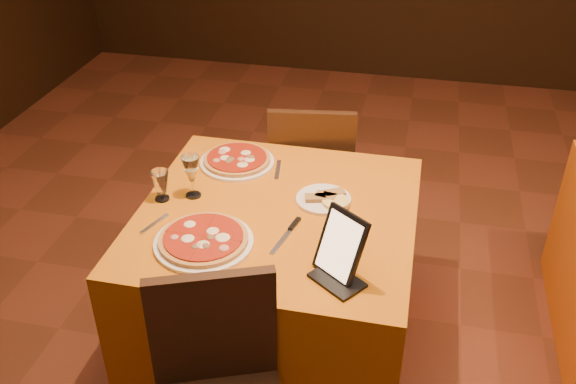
% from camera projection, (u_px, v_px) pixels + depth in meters
% --- Properties ---
extents(floor, '(6.00, 7.00, 0.01)m').
position_uv_depth(floor, '(373.00, 383.00, 2.79)').
color(floor, '#5E2D19').
rests_on(floor, ground).
extents(main_table, '(1.10, 1.10, 0.75)m').
position_uv_depth(main_table, '(278.00, 283.00, 2.77)').
color(main_table, '#C6690C').
rests_on(main_table, floor).
extents(chair_main_far, '(0.43, 0.43, 0.91)m').
position_uv_depth(chair_main_far, '(312.00, 175.00, 3.38)').
color(chair_main_far, black).
rests_on(chair_main_far, floor).
extents(pizza_near, '(0.37, 0.37, 0.03)m').
position_uv_depth(pizza_near, '(204.00, 241.00, 2.38)').
color(pizza_near, white).
rests_on(pizza_near, main_table).
extents(pizza_far, '(0.33, 0.33, 0.03)m').
position_uv_depth(pizza_far, '(237.00, 161.00, 2.88)').
color(pizza_far, white).
rests_on(pizza_far, main_table).
extents(cutlet_dish, '(0.23, 0.23, 0.03)m').
position_uv_depth(cutlet_dish, '(323.00, 198.00, 2.62)').
color(cutlet_dish, white).
rests_on(cutlet_dish, main_table).
extents(wine_glass, '(0.11, 0.11, 0.19)m').
position_uv_depth(wine_glass, '(192.00, 176.00, 2.61)').
color(wine_glass, '#FFE890').
rests_on(wine_glass, main_table).
extents(water_glass, '(0.07, 0.07, 0.13)m').
position_uv_depth(water_glass, '(161.00, 186.00, 2.61)').
color(water_glass, silver).
rests_on(water_glass, main_table).
extents(tablet, '(0.20, 0.18, 0.23)m').
position_uv_depth(tablet, '(341.00, 245.00, 2.18)').
color(tablet, black).
rests_on(tablet, main_table).
extents(knife, '(0.07, 0.23, 0.01)m').
position_uv_depth(knife, '(285.00, 237.00, 2.42)').
color(knife, silver).
rests_on(knife, main_table).
extents(fork_near, '(0.07, 0.15, 0.01)m').
position_uv_depth(fork_near, '(155.00, 224.00, 2.49)').
color(fork_near, silver).
rests_on(fork_near, main_table).
extents(fork_far, '(0.04, 0.17, 0.01)m').
position_uv_depth(fork_far, '(278.00, 170.00, 2.84)').
color(fork_far, '#A8A9AF').
rests_on(fork_far, main_table).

